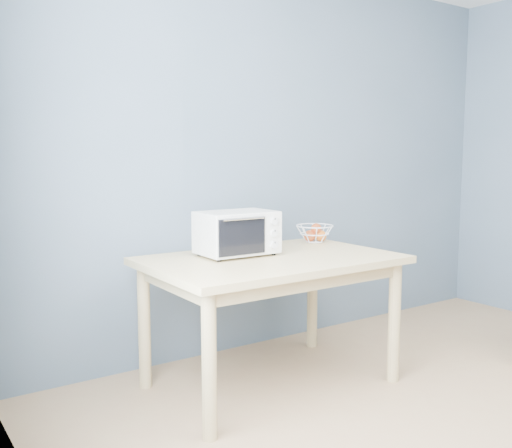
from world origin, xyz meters
TOP-DOWN VIEW (x-y plane):
  - dining_table at (-0.61, 1.60)m, footprint 1.40×0.90m
  - toaster_oven at (-0.76, 1.75)m, footprint 0.44×0.32m
  - fruit_basket at (-0.06, 1.88)m, footprint 0.29×0.29m

SIDE VIEW (x-z plane):
  - dining_table at x=-0.61m, z-range 0.27..1.02m
  - fruit_basket at x=-0.06m, z-range 0.75..0.88m
  - toaster_oven at x=-0.76m, z-range 0.76..1.01m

